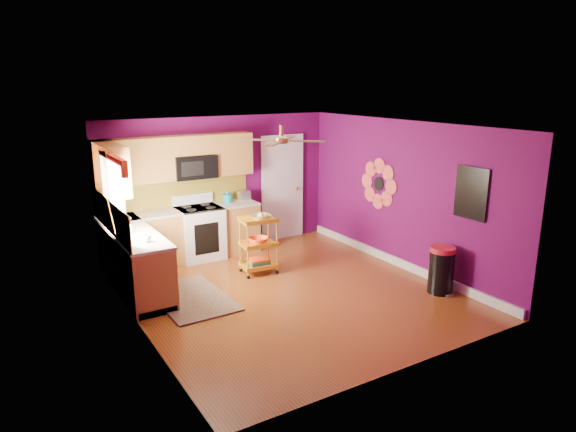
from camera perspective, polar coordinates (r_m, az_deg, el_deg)
ground at (r=7.89m, az=0.06°, el=-8.44°), size 5.00×5.00×0.00m
room_envelope at (r=7.41m, az=0.24°, el=3.28°), size 4.54×5.04×2.52m
lower_cabinets at (r=8.79m, az=-13.74°, el=-3.39°), size 2.81×2.31×0.94m
electric_range at (r=9.34m, az=-9.79°, el=-1.78°), size 0.76×0.66×1.13m
upper_cabinetry at (r=8.84m, az=-14.35°, el=5.79°), size 2.80×2.30×1.26m
left_window at (r=7.54m, az=-18.87°, el=3.48°), size 0.08×1.35×1.08m
panel_door at (r=10.28m, az=-0.64°, el=3.06°), size 0.95×0.11×2.15m
right_wall_art at (r=8.54m, az=14.18°, el=3.07°), size 0.04×2.74×1.04m
ceiling_fan at (r=7.47m, az=-0.74°, el=8.48°), size 1.01×1.01×0.26m
shag_rug at (r=7.79m, az=-10.68°, el=-8.94°), size 0.99×1.58×0.02m
rolling_cart at (r=8.48m, az=-3.26°, el=-2.94°), size 0.61×0.47×1.04m
trash_can at (r=8.08m, az=16.67°, el=-5.76°), size 0.45×0.46×0.72m
teal_kettle at (r=9.52m, az=-6.72°, el=2.01°), size 0.18×0.18×0.21m
toaster at (r=9.66m, az=-4.91°, el=2.29°), size 0.22×0.15×0.18m
soap_bottle_a at (r=7.89m, az=-17.35°, el=-1.12°), size 0.09×0.09×0.20m
soap_bottle_b at (r=8.25m, az=-17.76°, el=-0.56°), size 0.14×0.14×0.18m
counter_dish at (r=8.58m, az=-17.85°, el=-0.39°), size 0.24×0.24×0.06m
counter_cup at (r=7.38m, az=-15.45°, el=-2.45°), size 0.13×0.13×0.10m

